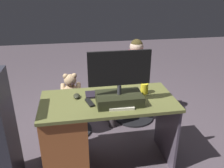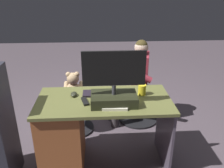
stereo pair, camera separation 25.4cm
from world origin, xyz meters
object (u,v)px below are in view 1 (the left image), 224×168
desk (76,133)px  keyboard (107,93)px  tv_remote (90,103)px  teddy_bear (71,88)px  monitor (119,89)px  computer_mouse (77,96)px  visitor_chair (134,102)px  cup (144,88)px  office_chair_teddy (73,113)px  person (129,75)px

desk → keyboard: 0.49m
tv_remote → teddy_bear: bearing=-90.6°
monitor → computer_mouse: (0.38, -0.18, -0.12)m
keyboard → teddy_bear: 0.64m
teddy_bear → visitor_chair: (-0.83, -0.18, -0.35)m
cup → office_chair_teddy: (0.72, -0.54, -0.52)m
computer_mouse → visitor_chair: size_ratio=0.18×
monitor → computer_mouse: bearing=-25.4°
keyboard → person: 0.79m
keyboard → office_chair_teddy: keyboard is taller
person → monitor: bearing=70.4°
teddy_bear → computer_mouse: bearing=96.3°
keyboard → office_chair_teddy: (0.36, -0.50, -0.48)m
monitor → visitor_chair: size_ratio=1.01×
computer_mouse → tv_remote: 0.18m
monitor → keyboard: 0.25m
cup → person: person is taller
monitor → tv_remote: monitor is taller
teddy_bear → visitor_chair: teddy_bear is taller
computer_mouse → tv_remote: computer_mouse is taller
cup → tv_remote: 0.57m
tv_remote → teddy_bear: 0.71m
office_chair_teddy → person: person is taller
office_chair_teddy → computer_mouse: bearing=96.5°
keyboard → tv_remote: keyboard is taller
office_chair_teddy → teddy_bear: size_ratio=1.34×
person → office_chair_teddy: bearing=13.3°
keyboard → tv_remote: (0.18, 0.16, -0.00)m
keyboard → computer_mouse: (0.30, 0.02, 0.01)m
keyboard → visitor_chair: keyboard is taller
computer_mouse → desk: bearing=71.5°
desk → person: 1.10m
computer_mouse → office_chair_teddy: 0.72m
desk → person: person is taller
keyboard → person: bearing=-120.1°
cup → keyboard: bearing=-5.4°
tv_remote → visitor_chair: (-0.66, -0.86, -0.50)m
keyboard → cup: cup is taller
cup → visitor_chair: 0.92m
cup → person: (-0.03, -0.71, -0.14)m
keyboard → office_chair_teddy: 0.78m
tv_remote → desk: bearing=-32.3°
computer_mouse → person: (-0.69, -0.70, -0.11)m
desk → keyboard: bearing=-160.7°
computer_mouse → cup: bearing=179.0°
cup → office_chair_teddy: size_ratio=0.23×
visitor_chair → cup: bearing=81.3°
office_chair_teddy → person: 0.86m
computer_mouse → visitor_chair: computer_mouse is taller
computer_mouse → teddy_bear: (0.06, -0.54, -0.16)m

